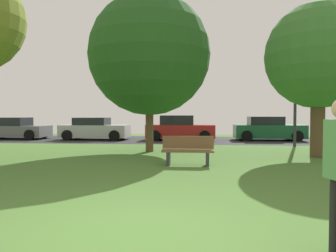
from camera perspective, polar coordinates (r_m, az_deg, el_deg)
name	(u,v)px	position (r m, az deg, el deg)	size (l,w,h in m)	color
ground_plane	(131,234)	(4.54, -6.57, -18.26)	(44.00, 44.00, 0.00)	#47702D
road_strip	(184,140)	(20.24, 2.84, -2.44)	(44.00, 6.40, 0.01)	#28282B
maple_tree_far	(149,55)	(14.01, -3.28, 12.35)	(5.10, 5.10, 6.64)	brown
oak_tree_center	(319,56)	(13.40, 24.88, 11.02)	(3.88, 3.88, 5.68)	brown
parked_car_grey	(15,129)	(23.31, -25.26, -0.49)	(4.17, 2.10, 1.38)	slate
parked_car_silver	(95,129)	(20.95, -12.71, -0.58)	(4.17, 2.05, 1.38)	#B7B7BC
parked_car_red	(180,129)	(20.04, 2.10, -0.51)	(4.16, 2.00, 1.52)	#B21E1E
parked_car_green	(268,129)	(20.79, 17.10, -0.57)	(4.12, 2.10, 1.45)	#195633
park_bench	(188,150)	(10.12, 3.50, -4.28)	(1.60, 0.45, 0.90)	brown
street_lamp_post	(295,101)	(17.03, 21.38, 4.16)	(0.14, 0.14, 4.50)	#2D2D33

